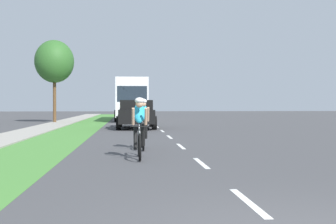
{
  "coord_description": "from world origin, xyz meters",
  "views": [
    {
      "loc": [
        -1.69,
        -3.85,
        1.41
      ],
      "look_at": [
        0.59,
        21.21,
        0.94
      ],
      "focal_mm": 44.75,
      "sensor_mm": 36.0,
      "label": 1
    }
  ],
  "objects_px": {
    "street_tree_near": "(54,62)",
    "cyclist_trailing": "(143,123)",
    "bus_white": "(132,98)",
    "cyclist_lead": "(139,127)",
    "pickup_black": "(136,114)"
  },
  "relations": [
    {
      "from": "cyclist_trailing",
      "to": "pickup_black",
      "type": "bearing_deg",
      "value": 90.19
    },
    {
      "from": "cyclist_trailing",
      "to": "cyclist_lead",
      "type": "bearing_deg",
      "value": -93.92
    },
    {
      "from": "cyclist_lead",
      "to": "cyclist_trailing",
      "type": "relative_size",
      "value": 1.0
    },
    {
      "from": "bus_white",
      "to": "street_tree_near",
      "type": "height_order",
      "value": "street_tree_near"
    },
    {
      "from": "pickup_black",
      "to": "street_tree_near",
      "type": "xyz_separation_m",
      "value": [
        -6.06,
        7.97,
        3.81
      ]
    },
    {
      "from": "bus_white",
      "to": "pickup_black",
      "type": "bearing_deg",
      "value": -89.12
    },
    {
      "from": "pickup_black",
      "to": "bus_white",
      "type": "relative_size",
      "value": 0.44
    },
    {
      "from": "cyclist_trailing",
      "to": "street_tree_near",
      "type": "height_order",
      "value": "street_tree_near"
    },
    {
      "from": "pickup_black",
      "to": "street_tree_near",
      "type": "height_order",
      "value": "street_tree_near"
    },
    {
      "from": "cyclist_lead",
      "to": "pickup_black",
      "type": "xyz_separation_m",
      "value": [
        0.12,
        13.68,
        0.02
      ]
    },
    {
      "from": "cyclist_lead",
      "to": "pickup_black",
      "type": "relative_size",
      "value": 0.34
    },
    {
      "from": "street_tree_near",
      "to": "cyclist_trailing",
      "type": "bearing_deg",
      "value": -72.52
    },
    {
      "from": "cyclist_lead",
      "to": "bus_white",
      "type": "xyz_separation_m",
      "value": [
        -0.08,
        26.48,
        1.17
      ]
    },
    {
      "from": "pickup_black",
      "to": "cyclist_trailing",
      "type": "bearing_deg",
      "value": -89.81
    },
    {
      "from": "bus_white",
      "to": "street_tree_near",
      "type": "distance_m",
      "value": 8.05
    }
  ]
}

